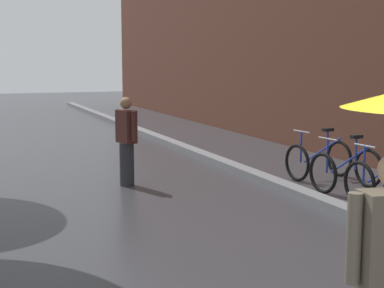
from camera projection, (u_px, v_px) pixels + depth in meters
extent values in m
cube|color=slate|center=(206.00, 156.00, 13.31)|extent=(0.30, 36.00, 0.12)
torus|color=black|center=(359.00, 183.00, 8.96)|extent=(0.11, 0.70, 0.70)
cylinder|color=#233DA8|center=(364.00, 164.00, 8.96)|extent=(0.04, 0.04, 0.58)
cylinder|color=#9E9EA3|center=(365.00, 146.00, 8.92)|extent=(0.06, 0.46, 0.03)
torus|color=black|center=(323.00, 173.00, 9.76)|extent=(0.13, 0.70, 0.70)
torus|color=black|center=(368.00, 168.00, 10.22)|extent=(0.13, 0.70, 0.70)
cylinder|color=#233DA8|center=(351.00, 159.00, 10.00)|extent=(0.88, 0.12, 0.43)
cylinder|color=#233DA8|center=(356.00, 154.00, 10.04)|extent=(0.04, 0.04, 0.55)
cube|color=black|center=(357.00, 137.00, 10.00)|extent=(0.23, 0.12, 0.06)
cylinder|color=#233DA8|center=(327.00, 156.00, 9.75)|extent=(0.04, 0.04, 0.58)
cylinder|color=#9E9EA3|center=(328.00, 139.00, 9.71)|extent=(0.07, 0.46, 0.03)
torus|color=black|center=(297.00, 163.00, 10.76)|extent=(0.14, 0.70, 0.70)
torus|color=black|center=(339.00, 158.00, 11.24)|extent=(0.14, 0.70, 0.70)
cylinder|color=#233DA8|center=(323.00, 150.00, 11.02)|extent=(0.88, 0.13, 0.43)
cylinder|color=#233DA8|center=(327.00, 145.00, 11.06)|extent=(0.04, 0.04, 0.55)
cube|color=black|center=(328.00, 130.00, 11.01)|extent=(0.23, 0.12, 0.06)
cylinder|color=#233DA8|center=(301.00, 147.00, 10.76)|extent=(0.04, 0.04, 0.58)
cylinder|color=#9E9EA3|center=(301.00, 132.00, 10.72)|extent=(0.08, 0.46, 0.03)
cylinder|color=#665B4C|center=(354.00, 239.00, 3.46)|extent=(0.09, 0.09, 0.56)
cylinder|color=#2D2D33|center=(127.00, 164.00, 10.38)|extent=(0.26, 0.26, 0.78)
cube|color=#4C231E|center=(126.00, 126.00, 10.29)|extent=(0.32, 0.44, 0.58)
sphere|color=#9E7051|center=(126.00, 103.00, 10.23)|extent=(0.21, 0.21, 0.21)
cylinder|color=#4C231E|center=(134.00, 126.00, 10.09)|extent=(0.09, 0.09, 0.53)
cylinder|color=#4C231E|center=(119.00, 124.00, 10.48)|extent=(0.09, 0.09, 0.53)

